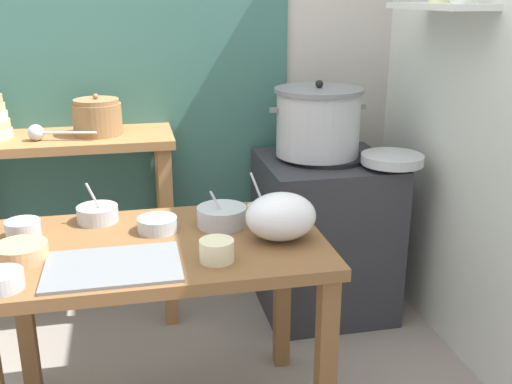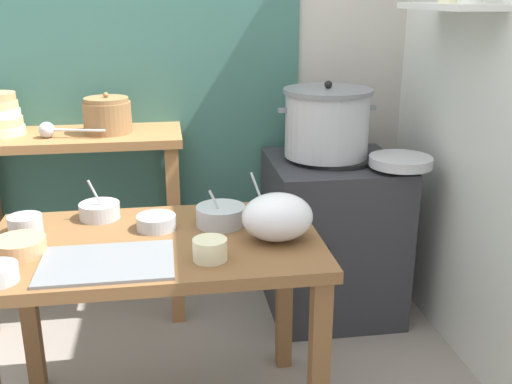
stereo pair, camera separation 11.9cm
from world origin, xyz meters
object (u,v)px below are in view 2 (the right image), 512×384
at_px(prep_bowl_1, 221,215).
at_px(prep_bowl_6, 156,222).
at_px(ladle, 50,130).
at_px(prep_table, 157,270).
at_px(serving_tray, 107,263).
at_px(prep_bowl_5, 100,210).
at_px(stove_block, 332,235).
at_px(bowl_stack_enamel, 0,116).
at_px(prep_bowl_0, 25,223).
at_px(prep_bowl_4, 19,246).
at_px(plastic_bag, 277,217).
at_px(steamer_pot, 327,122).
at_px(prep_bowl_2, 210,249).
at_px(wide_pan, 401,161).
at_px(back_shelf_table, 78,180).
at_px(clay_pot, 107,115).
at_px(prep_bowl_3, 263,211).

distance_m(prep_bowl_1, prep_bowl_6, 0.23).
bearing_deg(ladle, prep_table, -60.58).
xyz_separation_m(serving_tray, prep_bowl_5, (-0.06, 0.41, 0.03)).
bearing_deg(stove_block, ladle, 177.22).
bearing_deg(bowl_stack_enamel, stove_block, -6.14).
distance_m(prep_bowl_0, prep_bowl_4, 0.19).
bearing_deg(prep_bowl_6, stove_block, 37.71).
relative_size(plastic_bag, prep_bowl_4, 1.45).
distance_m(steamer_pot, prep_bowl_2, 1.14).
bearing_deg(prep_bowl_2, serving_tray, 177.43).
bearing_deg(bowl_stack_enamel, ladle, -23.85).
bearing_deg(wide_pan, back_shelf_table, 166.92).
bearing_deg(steamer_pot, ladle, 178.06).
relative_size(bowl_stack_enamel, prep_bowl_0, 1.78).
bearing_deg(prep_bowl_4, serving_tray, -23.05).
bearing_deg(plastic_bag, steamer_pot, 64.72).
height_order(prep_bowl_1, prep_bowl_2, prep_bowl_1).
distance_m(steamer_pot, bowl_stack_enamel, 1.46).
height_order(bowl_stack_enamel, prep_bowl_4, bowl_stack_enamel).
bearing_deg(prep_table, prep_bowl_0, 162.94).
relative_size(serving_tray, prep_bowl_1, 2.29).
bearing_deg(prep_bowl_0, clay_pot, 72.26).
bearing_deg(clay_pot, prep_bowl_1, -60.20).
distance_m(back_shelf_table, stove_block, 1.23).
bearing_deg(prep_bowl_2, back_shelf_table, 116.74).
xyz_separation_m(back_shelf_table, plastic_bag, (0.76, -0.92, 0.12)).
height_order(prep_bowl_1, prep_bowl_3, prep_bowl_3).
relative_size(serving_tray, plastic_bag, 1.69).
height_order(prep_bowl_2, prep_bowl_3, prep_bowl_3).
bearing_deg(prep_bowl_4, plastic_bag, -0.35).
bearing_deg(prep_bowl_6, prep_bowl_3, 7.73).
relative_size(plastic_bag, prep_bowl_6, 1.74).
bearing_deg(back_shelf_table, prep_bowl_0, -96.17).
relative_size(back_shelf_table, plastic_bag, 4.07).
xyz_separation_m(prep_bowl_3, prep_bowl_6, (-0.38, -0.05, 0.00)).
relative_size(clay_pot, prep_bowl_6, 1.58).
height_order(plastic_bag, prep_bowl_1, plastic_bag).
height_order(steamer_pot, serving_tray, steamer_pot).
bearing_deg(plastic_bag, clay_pot, 123.37).
height_order(bowl_stack_enamel, prep_bowl_5, bowl_stack_enamel).
xyz_separation_m(bowl_stack_enamel, serving_tray, (0.53, -1.06, -0.26)).
bearing_deg(ladle, stove_block, -2.78).
relative_size(prep_table, clay_pot, 5.14).
height_order(ladle, prep_bowl_2, ladle).
bearing_deg(prep_table, serving_tray, -129.89).
height_order(stove_block, prep_bowl_1, prep_bowl_1).
relative_size(prep_bowl_0, prep_bowl_4, 0.71).
xyz_separation_m(prep_table, prep_bowl_1, (0.23, 0.10, 0.15)).
height_order(stove_block, steamer_pot, steamer_pot).
distance_m(serving_tray, prep_bowl_1, 0.46).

